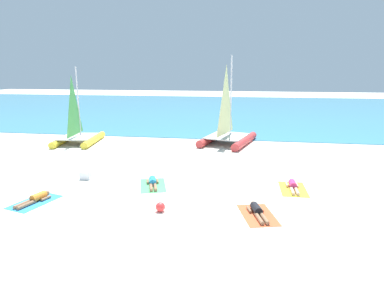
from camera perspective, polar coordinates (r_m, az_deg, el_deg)
The scene contains 14 objects.
ground_plane at distance 22.04m, azimuth 1.76°, elevation -0.65°, with size 120.00×120.00×0.00m, color silver.
ocean_water at distance 44.39m, azimuth 5.58°, elevation 6.04°, with size 120.00×40.00×0.05m, color teal.
sailboat_red at distance 23.22m, azimuth 6.10°, elevation 2.23°, with size 4.07×5.24×6.03m.
sailboat_yellow at distance 24.59m, azimuth -19.00°, elevation 1.93°, with size 3.09×4.35×5.29m.
towel_leftmost at distance 14.54m, azimuth -25.35°, elevation -8.98°, with size 1.10×1.90×0.01m, color #338CD8.
sunbather_leftmost at distance 14.54m, azimuth -25.20°, elevation -8.44°, with size 0.78×1.55×0.30m.
towel_center_left at distance 15.06m, azimuth -6.73°, elevation -7.06°, with size 1.10×1.90×0.01m, color #4CB266.
sunbather_center_left at distance 15.09m, azimuth -6.75°, elevation -6.53°, with size 0.84×1.54×0.30m.
towel_center_right at distance 12.31m, azimuth 11.21°, elevation -11.85°, with size 1.10×1.90×0.01m, color #EA5933.
sunbather_center_right at distance 12.32m, azimuth 11.14°, elevation -11.19°, with size 0.78×1.55×0.30m.
towel_rightmost at distance 15.16m, azimuth 16.94°, elevation -7.41°, with size 1.10×1.90×0.01m, color yellow.
sunbather_rightmost at distance 15.18m, azimuth 16.93°, elevation -6.88°, with size 0.54×1.56×0.30m.
beach_ball at distance 12.36m, azimuth -5.44°, elevation -10.69°, with size 0.36×0.36×0.36m, color red.
cooler_box at distance 16.56m, azimuth -17.74°, elevation -5.13°, with size 0.50×0.36×0.36m, color white.
Camera 1 is at (2.74, -11.28, 5.05)m, focal length 31.10 mm.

